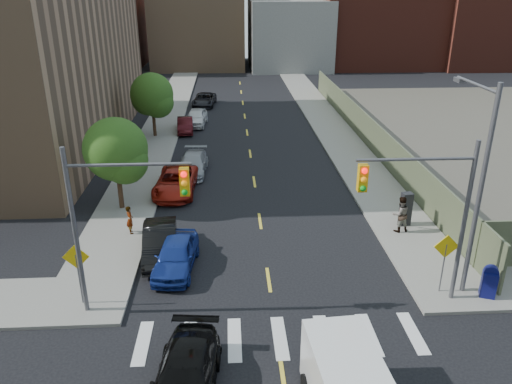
{
  "coord_description": "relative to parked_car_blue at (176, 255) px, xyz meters",
  "views": [
    {
      "loc": [
        -1.65,
        -11.07,
        12.29
      ],
      "look_at": [
        -0.26,
        13.46,
        2.0
      ],
      "focal_mm": 35.0,
      "sensor_mm": 36.0,
      "label": 1
    }
  ],
  "objects": [
    {
      "name": "pedestrian_east",
      "position": [
        11.45,
        2.95,
        0.39
      ],
      "size": [
        1.07,
        0.9,
        1.95
      ],
      "primitive_type": "imported",
      "rotation": [
        0.0,
        0.0,
        3.33
      ],
      "color": "gray",
      "rests_on": "sidewalk_ne"
    },
    {
      "name": "signal_ne",
      "position": [
        10.18,
        -3.16,
        3.79
      ],
      "size": [
        4.59,
        0.3,
        7.0
      ],
      "color": "#59595E",
      "rests_on": "ground"
    },
    {
      "name": "fence_north",
      "position": [
        13.8,
        18.84,
        0.52
      ],
      "size": [
        0.12,
        44.0,
        2.5
      ],
      "primitive_type": "cube",
      "color": "#596043",
      "rests_on": "ground"
    },
    {
      "name": "signal_nw",
      "position": [
        -1.78,
        -3.16,
        3.79
      ],
      "size": [
        4.59,
        0.3,
        7.0
      ],
      "color": "#59595E",
      "rests_on": "ground"
    },
    {
      "name": "sidewalk_ne",
      "position": [
        11.95,
        32.34,
        -0.66
      ],
      "size": [
        3.5,
        73.0,
        0.15
      ],
      "primitive_type": "cube",
      "color": "gray",
      "rests_on": "ground"
    },
    {
      "name": "parked_car_maroon",
      "position": [
        -1.3,
        23.32,
        -0.1
      ],
      "size": [
        1.63,
        3.96,
        1.28
      ],
      "primitive_type": "imported",
      "rotation": [
        0.0,
        0.0,
        0.07
      ],
      "color": "#3A0B0F",
      "rests_on": "ground"
    },
    {
      "name": "warn_sign_midwest",
      "position": [
        -3.6,
        10.84,
        1.26
      ],
      "size": [
        1.06,
        0.06,
        2.83
      ],
      "color": "#59595E",
      "rests_on": "ground"
    },
    {
      "name": "mailbox",
      "position": [
        13.23,
        -3.16,
        0.13
      ],
      "size": [
        0.73,
        0.65,
        1.46
      ],
      "rotation": [
        0.0,
        0.0,
        -0.38
      ],
      "color": "#0F1157",
      "rests_on": "sidewalk_ne"
    },
    {
      "name": "bg_bldg_center",
      "position": [
        12.2,
        60.84,
        4.27
      ],
      "size": [
        12.0,
        16.0,
        10.0
      ],
      "primitive_type": "cube",
      "color": "gray",
      "rests_on": "ground"
    },
    {
      "name": "parked_car_white",
      "position": [
        -0.43,
        25.62,
        0.03
      ],
      "size": [
        2.19,
        4.6,
        1.52
      ],
      "primitive_type": "imported",
      "rotation": [
        0.0,
        0.0,
        -0.09
      ],
      "color": "white",
      "rests_on": "ground"
    },
    {
      "name": "parked_car_grey",
      "position": [
        0.0,
        33.68,
        -0.06
      ],
      "size": [
        2.69,
        5.02,
        1.34
      ],
      "primitive_type": "imported",
      "rotation": [
        0.0,
        0.0,
        -0.1
      ],
      "color": "black",
      "rests_on": "ground"
    },
    {
      "name": "bg_bldg_fareast",
      "position": [
        42.2,
        60.84,
        8.27
      ],
      "size": [
        14.0,
        16.0,
        18.0
      ],
      "primitive_type": "cube",
      "color": "#592319",
      "rests_on": "ground"
    },
    {
      "name": "sidewalk_nw",
      "position": [
        -3.55,
        32.34,
        -0.66
      ],
      "size": [
        3.5,
        73.0,
        0.15
      ],
      "primitive_type": "cube",
      "color": "gray",
      "rests_on": "ground"
    },
    {
      "name": "parked_car_silver",
      "position": [
        0.0,
        12.74,
        -0.05
      ],
      "size": [
        2.21,
        4.84,
        1.37
      ],
      "primitive_type": "imported",
      "rotation": [
        0.0,
        0.0,
        -0.06
      ],
      "color": "#999CA0",
      "rests_on": "ground"
    },
    {
      "name": "bg_bldg_west",
      "position": [
        -17.8,
        60.84,
        5.27
      ],
      "size": [
        14.0,
        18.0,
        12.0
      ],
      "primitive_type": "cube",
      "color": "#592319",
      "rests_on": "ground"
    },
    {
      "name": "streetlight_ne",
      "position": [
        12.4,
        -2.26,
        4.49
      ],
      "size": [
        0.25,
        3.7,
        9.0
      ],
      "color": "#59595E",
      "rests_on": "ground"
    },
    {
      "name": "bg_bldg_midwest",
      "position": [
        -1.8,
        62.84,
        6.77
      ],
      "size": [
        14.0,
        16.0,
        15.0
      ],
      "primitive_type": "cube",
      "color": "#8C6B4C",
      "rests_on": "ground"
    },
    {
      "name": "parked_car_blue",
      "position": [
        0.0,
        0.0,
        0.0
      ],
      "size": [
        2.14,
        4.46,
        1.47
      ],
      "primitive_type": "imported",
      "rotation": [
        0.0,
        0.0,
        -0.1
      ],
      "color": "navy",
      "rests_on": "ground"
    },
    {
      "name": "pedestrian_west",
      "position": [
        -2.7,
        3.53,
        0.18
      ],
      "size": [
        0.54,
        0.65,
        1.52
      ],
      "primitive_type": "imported",
      "rotation": [
        0.0,
        0.0,
        1.95
      ],
      "color": "gray",
      "rests_on": "sidewalk_nw"
    },
    {
      "name": "warn_sign_ne",
      "position": [
        11.4,
        -2.66,
        1.26
      ],
      "size": [
        1.06,
        0.06,
        2.83
      ],
      "color": "#59595E",
      "rests_on": "ground"
    },
    {
      "name": "black_sedan",
      "position": [
        1.0,
        -7.84,
        -0.02
      ],
      "size": [
        2.48,
        5.07,
        1.42
      ],
      "primitive_type": "imported",
      "rotation": [
        0.0,
        0.0,
        -0.1
      ],
      "color": "black",
      "rests_on": "ground"
    },
    {
      "name": "bg_bldg_east",
      "position": [
        26.2,
        62.84,
        7.27
      ],
      "size": [
        18.0,
        18.0,
        16.0
      ],
      "primitive_type": "cube",
      "color": "#592319",
      "rests_on": "ground"
    },
    {
      "name": "payphone",
      "position": [
        12.0,
        3.68,
        0.34
      ],
      "size": [
        0.61,
        0.52,
        1.85
      ],
      "primitive_type": "cube",
      "rotation": [
        0.0,
        0.0,
        0.13
      ],
      "color": "black",
      "rests_on": "sidewalk_ne"
    },
    {
      "name": "warn_sign_nw",
      "position": [
        -3.6,
        -2.66,
        1.26
      ],
      "size": [
        1.06,
        0.06,
        2.83
      ],
      "color": "#59595E",
      "rests_on": "ground"
    },
    {
      "name": "parked_car_red",
      "position": [
        -0.84,
        9.26,
        -0.0
      ],
      "size": [
        2.73,
        5.4,
        1.46
      ],
      "primitive_type": "imported",
      "rotation": [
        0.0,
        0.0,
        -0.06
      ],
      "color": "maroon",
      "rests_on": "ground"
    },
    {
      "name": "tree_west_far",
      "position": [
        -3.8,
        21.89,
        2.74
      ],
      "size": [
        3.66,
        3.64,
        5.52
      ],
      "color": "#332114",
      "rests_on": "ground"
    },
    {
      "name": "parked_car_black",
      "position": [
        -0.87,
        1.26,
        0.01
      ],
      "size": [
        2.01,
        4.66,
        1.49
      ],
      "primitive_type": "imported",
      "rotation": [
        0.0,
        0.0,
        0.1
      ],
      "color": "black",
      "rests_on": "ground"
    },
    {
      "name": "tree_west_near",
      "position": [
        -3.8,
        6.89,
        2.74
      ],
      "size": [
        3.66,
        3.64,
        5.52
      ],
      "color": "#332114",
      "rests_on": "ground"
    }
  ]
}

